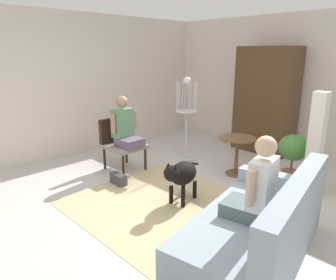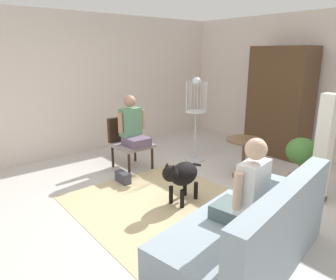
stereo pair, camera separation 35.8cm
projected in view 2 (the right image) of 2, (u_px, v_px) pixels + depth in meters
name	position (u px, v px, depth m)	size (l,w,h in m)	color
ground_plane	(175.00, 202.00, 4.23)	(7.93, 7.93, 0.00)	beige
back_wall	(310.00, 86.00, 5.90)	(6.31, 0.12, 2.70)	silver
left_wall	(92.00, 84.00, 6.22)	(0.12, 7.20, 2.70)	silver
area_rug	(169.00, 208.00, 4.05)	(2.55, 2.12, 0.01)	#C6B284
couch	(250.00, 234.00, 2.96)	(1.27, 2.02, 0.88)	#8EA0AD
armchair	(128.00, 138.00, 5.42)	(0.64, 0.58, 0.88)	black
person_on_couch	(247.00, 190.00, 2.86)	(0.51, 0.50, 0.84)	slate
person_on_armchair	(132.00, 126.00, 5.23)	(0.47, 0.52, 0.83)	#65516D
round_end_table	(244.00, 151.00, 4.95)	(0.59, 0.59, 0.64)	brown
dog	(182.00, 175.00, 4.10)	(0.40, 0.78, 0.63)	black
bird_cage_stand	(196.00, 120.00, 5.66)	(0.39, 0.39, 1.54)	silver
potted_plant	(301.00, 157.00, 4.47)	(0.43, 0.43, 0.79)	#996047
column_lamp	(323.00, 150.00, 4.09)	(0.20, 0.20, 1.47)	#4C4742
armoire_cabinet	(280.00, 102.00, 6.00)	(1.15, 0.56, 2.08)	#4C331E
handbag	(123.00, 177.00, 4.83)	(0.29, 0.13, 0.17)	#3F3F4C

